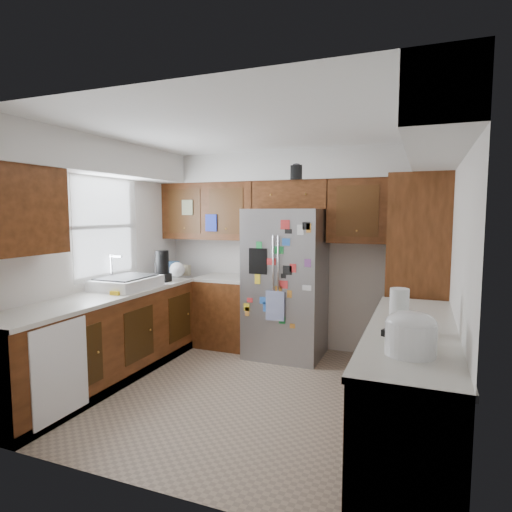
# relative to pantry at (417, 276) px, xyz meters

# --- Properties ---
(floor) EXTENTS (3.60, 3.60, 0.00)m
(floor) POSITION_rel_pantry_xyz_m (-1.50, -1.15, -1.07)
(floor) COLOR tan
(floor) RESTS_ON ground
(room_shell) EXTENTS (3.64, 3.24, 2.52)m
(room_shell) POSITION_rel_pantry_xyz_m (-1.61, -0.79, 0.75)
(room_shell) COLOR silver
(room_shell) RESTS_ON ground
(left_counter_run) EXTENTS (1.36, 3.20, 0.92)m
(left_counter_run) POSITION_rel_pantry_xyz_m (-2.86, -1.12, -0.65)
(left_counter_run) COLOR #3B1E0B
(left_counter_run) RESTS_ON ground
(right_counter_run) EXTENTS (0.63, 2.25, 0.92)m
(right_counter_run) POSITION_rel_pantry_xyz_m (0.00, -1.62, -0.65)
(right_counter_run) COLOR #3B1E0B
(right_counter_run) RESTS_ON ground
(pantry) EXTENTS (0.60, 0.90, 2.15)m
(pantry) POSITION_rel_pantry_xyz_m (0.00, 0.00, 0.00)
(pantry) COLOR #3B1E0B
(pantry) RESTS_ON ground
(fridge) EXTENTS (0.90, 0.79, 1.80)m
(fridge) POSITION_rel_pantry_xyz_m (-1.50, 0.05, -0.17)
(fridge) COLOR gray
(fridge) RESTS_ON ground
(bridge_cabinet) EXTENTS (0.96, 0.34, 0.35)m
(bridge_cabinet) POSITION_rel_pantry_xyz_m (-1.50, 0.28, 0.90)
(bridge_cabinet) COLOR #3B1E0B
(bridge_cabinet) RESTS_ON fridge
(fridge_top_items) EXTENTS (0.76, 0.37, 0.26)m
(fridge_top_items) POSITION_rel_pantry_xyz_m (-1.60, 0.24, 1.20)
(fridge_top_items) COLOR #2653B3
(fridge_top_items) RESTS_ON bridge_cabinet
(sink_assembly) EXTENTS (0.52, 0.74, 0.37)m
(sink_assembly) POSITION_rel_pantry_xyz_m (-3.00, -1.05, -0.09)
(sink_assembly) COLOR white
(sink_assembly) RESTS_ON left_counter_run
(left_counter_clutter) EXTENTS (0.36, 0.87, 0.38)m
(left_counter_clutter) POSITION_rel_pantry_xyz_m (-2.95, -0.29, -0.02)
(left_counter_clutter) COLOR black
(left_counter_clutter) RESTS_ON left_counter_run
(rice_cooker) EXTENTS (0.31, 0.30, 0.26)m
(rice_cooker) POSITION_rel_pantry_xyz_m (-0.00, -2.25, -0.02)
(rice_cooker) COLOR white
(rice_cooker) RESTS_ON right_counter_run
(paper_towel) EXTENTS (0.13, 0.13, 0.30)m
(paper_towel) POSITION_rel_pantry_xyz_m (-0.10, -1.72, -0.00)
(paper_towel) COLOR white
(paper_towel) RESTS_ON right_counter_run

